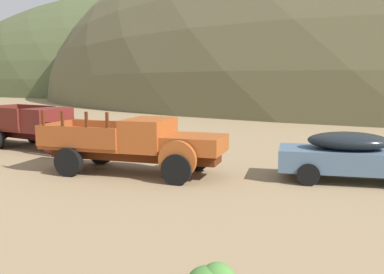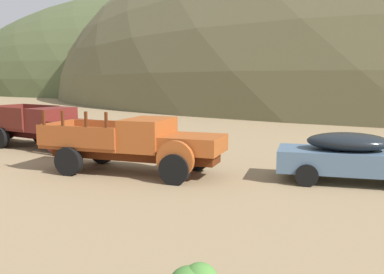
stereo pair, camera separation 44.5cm
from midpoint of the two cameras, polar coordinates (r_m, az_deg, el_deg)
The scene contains 4 objects.
hill_center at distance 91.88m, azimuth -3.70°, elevation 5.96°, with size 105.34×61.95×42.00m, color #4C5633.
truck_oxblood at distance 20.40m, azimuth -19.56°, elevation 1.25°, with size 6.12×3.24×1.91m.
truck_oxide_orange at distance 14.47m, azimuth -7.05°, elevation -1.05°, with size 6.28×2.55×2.16m.
car_chalk_blue at distance 14.26m, azimuth 20.95°, elevation -2.41°, with size 5.21×2.30×1.57m.
Camera 1 is at (15.47, -9.55, 3.27)m, focal length 39.98 mm.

